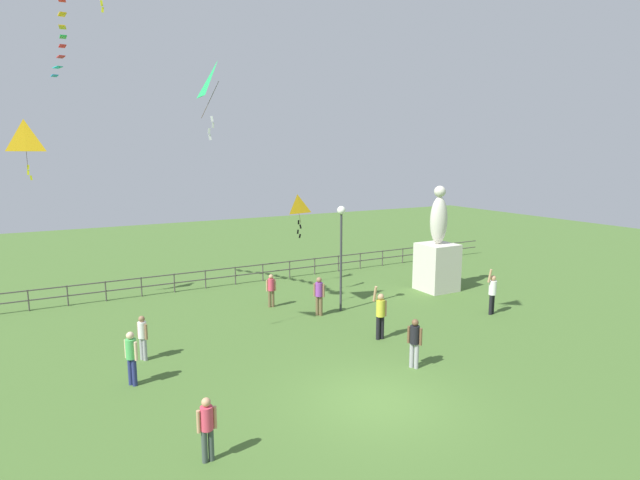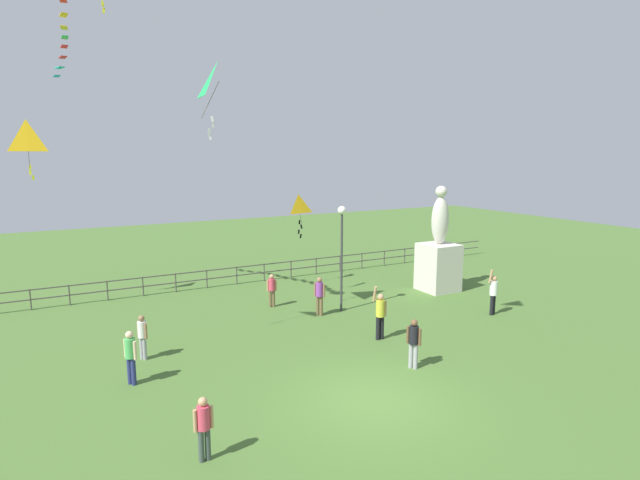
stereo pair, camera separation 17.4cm
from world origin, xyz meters
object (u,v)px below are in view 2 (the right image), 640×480
statue_monument (439,257)px  kite_4 (219,83)px  person_2 (414,340)px  lamppost (342,236)px  person_4 (130,354)px  person_3 (380,313)px  person_1 (272,288)px  person_0 (319,294)px  person_5 (204,425)px  person_7 (142,334)px  kite_1 (27,137)px  kite_3 (298,205)px  person_6 (493,292)px

statue_monument → kite_4: bearing=-177.0°
person_2 → lamppost: bearing=80.6°
person_4 → kite_4: size_ratio=0.60×
person_3 → person_1: bearing=109.1°
person_3 → kite_4: 10.15m
person_0 → person_5: size_ratio=1.10×
kite_4 → person_0: bearing=-2.0°
person_7 → person_2: bearing=-32.8°
lamppost → person_5: (-8.25, -7.98, -2.45)m
kite_1 → person_4: bearing=-76.4°
person_4 → kite_1: (-2.35, 9.74, 6.50)m
person_5 → kite_3: 13.64m
person_7 → kite_1: (-2.97, 7.97, 6.57)m
person_4 → person_7: (0.61, 1.77, -0.07)m
person_0 → person_1: person_0 is taller
kite_1 → kite_4: (6.30, -6.49, 1.81)m
person_1 → person_3: bearing=-70.9°
person_1 → person_7: person_7 is taller
person_2 → kite_3: bearing=87.7°
person_0 → person_3: bearing=-79.8°
person_2 → person_7: bearing=147.2°
lamppost → person_5: 11.74m
statue_monument → person_2: (-7.02, -6.88, -0.77)m
statue_monument → person_1: 8.57m
person_3 → person_4: 8.62m
person_1 → person_6: size_ratio=0.75×
person_2 → person_6: person_6 is taller
person_3 → kite_4: (-4.67, 3.67, 8.23)m
person_0 → person_3: person_3 is taller
person_3 → person_6: size_ratio=1.02×
person_2 → person_4: size_ratio=0.98×
person_6 → person_7: (-13.89, 2.06, -0.13)m
kite_4 → person_4: bearing=-140.5°
person_0 → person_4: 8.56m
kite_1 → person_0: bearing=-32.7°
person_6 → person_7: person_6 is taller
person_5 → person_0: bearing=47.9°
person_0 → person_5: (-7.11, -7.87, -0.09)m
person_2 → kite_1: (-10.42, 12.77, 6.51)m
lamppost → person_6: size_ratio=2.30×
person_1 → kite_3: bearing=25.9°
lamppost → kite_1: kite_1 is taller
statue_monument → person_1: size_ratio=3.50×
person_4 → kite_3: 10.92m
lamppost → person_1: 3.98m
person_1 → kite_1: kite_1 is taller
statue_monument → person_0: (-7.12, -0.74, -0.74)m
person_1 → person_3: 5.92m
person_1 → person_4: size_ratio=0.91×
person_4 → kite_1: 11.94m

